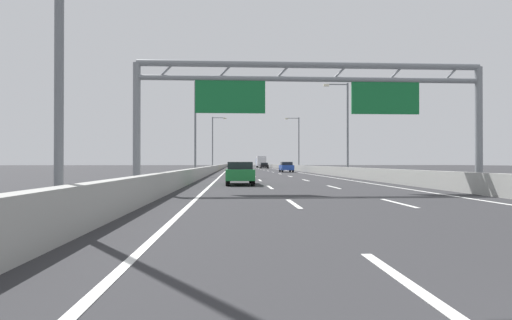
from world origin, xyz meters
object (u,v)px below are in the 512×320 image
(streetlamp_left_far, at_px, (214,140))
(box_truck, at_px, (261,161))
(black_car, at_px, (264,165))
(streetlamp_left_mid, at_px, (198,122))
(streetlamp_right_far, at_px, (298,140))
(yellow_car, at_px, (235,166))
(streetlamp_right_mid, at_px, (345,123))
(green_car, at_px, (240,173))
(blue_car, at_px, (286,167))
(sign_gantry, at_px, (311,92))

(streetlamp_left_far, height_order, box_truck, streetlamp_left_far)
(streetlamp_left_far, distance_m, black_car, 28.25)
(streetlamp_left_mid, height_order, streetlamp_right_far, same)
(streetlamp_right_far, relative_size, yellow_car, 2.09)
(streetlamp_right_mid, bearing_deg, yellow_car, 107.46)
(green_car, height_order, yellow_car, green_car)
(black_car, bearing_deg, streetlamp_left_mid, -100.76)
(black_car, bearing_deg, streetlamp_left_far, -112.85)
(streetlamp_right_far, xyz_separation_m, black_car, (-4.11, 25.67, -4.68))
(streetlamp_right_mid, bearing_deg, box_truck, 92.82)
(streetlamp_left_mid, relative_size, box_truck, 1.16)
(streetlamp_right_mid, bearing_deg, blue_car, 101.36)
(yellow_car, bearing_deg, streetlamp_right_far, -21.41)
(blue_car, height_order, box_truck, box_truck)
(streetlamp_left_far, bearing_deg, green_car, -85.03)
(yellow_car, bearing_deg, green_car, -89.66)
(streetlamp_right_mid, bearing_deg, black_car, 94.13)
(streetlamp_right_mid, height_order, streetlamp_right_far, same)
(streetlamp_left_mid, bearing_deg, box_truck, 81.51)
(streetlamp_right_far, height_order, black_car, streetlamp_right_far)
(green_car, bearing_deg, streetlamp_right_far, 76.71)
(box_truck, bearing_deg, streetlamp_right_far, -85.18)
(streetlamp_left_far, relative_size, blue_car, 2.25)
(streetlamp_right_mid, xyz_separation_m, box_truck, (-3.70, 75.23, -3.65))
(black_car, height_order, blue_car, blue_car)
(green_car, height_order, blue_car, blue_car)
(green_car, xyz_separation_m, box_truck, (7.21, 90.17, 1.00))
(sign_gantry, height_order, streetlamp_left_mid, streetlamp_left_mid)
(streetlamp_right_far, relative_size, green_car, 2.23)
(streetlamp_right_far, bearing_deg, streetlamp_right_mid, -90.00)
(streetlamp_left_mid, relative_size, streetlamp_right_far, 1.00)
(sign_gantry, xyz_separation_m, yellow_car, (-3.72, 56.45, -4.13))
(sign_gantry, xyz_separation_m, black_car, (3.38, 77.73, -4.13))
(sign_gantry, bearing_deg, yellow_car, 93.77)
(green_car, bearing_deg, box_truck, 85.43)
(green_car, height_order, black_car, green_car)
(streetlamp_right_mid, bearing_deg, streetlamp_left_far, 115.53)
(streetlamp_right_mid, bearing_deg, sign_gantry, -109.83)
(sign_gantry, relative_size, streetlamp_right_far, 1.83)
(blue_car, bearing_deg, streetlamp_left_far, 131.03)
(streetlamp_right_far, height_order, blue_car, streetlamp_right_far)
(sign_gantry, xyz_separation_m, box_truck, (3.79, 96.02, -3.10))
(streetlamp_right_far, relative_size, blue_car, 2.25)
(streetlamp_right_mid, distance_m, black_car, 57.27)
(sign_gantry, distance_m, yellow_car, 56.72)
(streetlamp_left_mid, bearing_deg, yellow_car, 84.05)
(yellow_car, xyz_separation_m, box_truck, (7.51, 39.57, 1.03))
(streetlamp_right_far, bearing_deg, blue_car, -105.90)
(streetlamp_left_far, height_order, green_car, streetlamp_left_far)
(streetlamp_left_far, xyz_separation_m, green_car, (4.02, -46.20, -4.65))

